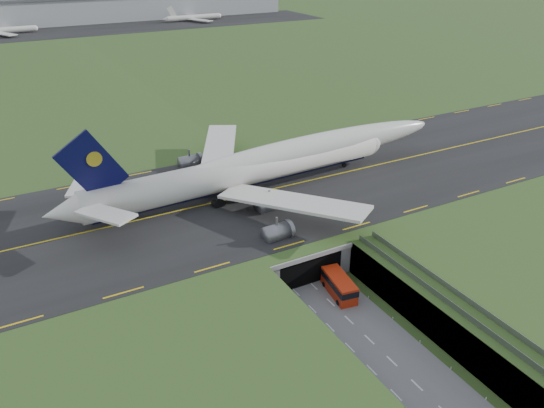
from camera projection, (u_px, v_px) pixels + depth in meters
ground at (338, 310)px, 83.45m from camera, size 900.00×900.00×0.00m
airfield_deck at (339, 295)px, 82.11m from camera, size 800.00×800.00×6.00m
trench_road at (367, 338)px, 77.52m from camera, size 12.00×75.00×0.20m
taxiway at (245, 196)px, 106.63m from camera, size 800.00×44.00×0.18m
tunnel_portal at (285, 244)px, 95.08m from camera, size 17.00×22.30×6.00m
guideway at (490, 333)px, 70.74m from camera, size 3.00×53.00×7.05m
jumbo_jet at (270, 164)px, 108.48m from camera, size 88.40×57.90×19.17m
shuttle_tram at (339, 286)px, 86.38m from camera, size 4.25×8.42×3.27m
cargo_terminal at (48, 11)px, 312.24m from camera, size 320.00×67.00×15.60m
distant_hills at (110, 12)px, 450.32m from camera, size 700.00×91.00×60.00m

